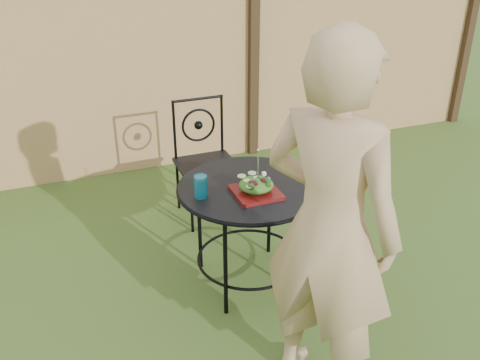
{
  "coord_description": "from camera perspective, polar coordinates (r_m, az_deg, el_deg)",
  "views": [
    {
      "loc": [
        -0.68,
        -2.58,
        2.27
      ],
      "look_at": [
        0.41,
        0.21,
        0.75
      ],
      "focal_mm": 40.0,
      "sensor_mm": 36.0,
      "label": 1
    }
  ],
  "objects": [
    {
      "name": "diner",
      "position": [
        2.51,
        9.51,
        -5.27
      ],
      "size": [
        0.75,
        0.83,
        1.89
      ],
      "primitive_type": "imported",
      "rotation": [
        0.0,
        0.0,
        2.13
      ],
      "color": "tan",
      "rests_on": "ground"
    },
    {
      "name": "patio_table",
      "position": [
        3.41,
        1.04,
        -2.69
      ],
      "size": [
        0.92,
        0.92,
        0.72
      ],
      "color": "black",
      "rests_on": "ground"
    },
    {
      "name": "fence",
      "position": [
        5.0,
        -12.93,
        10.88
      ],
      "size": [
        8.0,
        0.12,
        1.9
      ],
      "color": "#E6B072",
      "rests_on": "ground"
    },
    {
      "name": "ground",
      "position": [
        3.5,
        -5.13,
        -13.64
      ],
      "size": [
        60.0,
        60.0,
        0.0
      ],
      "primitive_type": "plane",
      "color": "#284717",
      "rests_on": "ground"
    },
    {
      "name": "salad_plate",
      "position": [
        3.24,
        1.72,
        -1.32
      ],
      "size": [
        0.27,
        0.27,
        0.02
      ],
      "primitive_type": "cube",
      "color": "#4E0B0B",
      "rests_on": "patio_table"
    },
    {
      "name": "salad",
      "position": [
        3.22,
        1.73,
        -0.5
      ],
      "size": [
        0.21,
        0.21,
        0.08
      ],
      "primitive_type": "ellipsoid",
      "color": "#235614",
      "rests_on": "salad_plate"
    },
    {
      "name": "patio_chair",
      "position": [
        4.28,
        -3.75,
        2.46
      ],
      "size": [
        0.46,
        0.46,
        0.95
      ],
      "color": "black",
      "rests_on": "ground"
    },
    {
      "name": "drinking_glass",
      "position": [
        3.19,
        -4.21,
        -0.69
      ],
      "size": [
        0.08,
        0.08,
        0.14
      ],
      "primitive_type": "cylinder",
      "color": "#0B6883",
      "rests_on": "patio_table"
    },
    {
      "name": "fork",
      "position": [
        3.17,
        1.93,
        1.62
      ],
      "size": [
        0.01,
        0.01,
        0.18
      ],
      "primitive_type": "cylinder",
      "color": "silver",
      "rests_on": "salad"
    }
  ]
}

